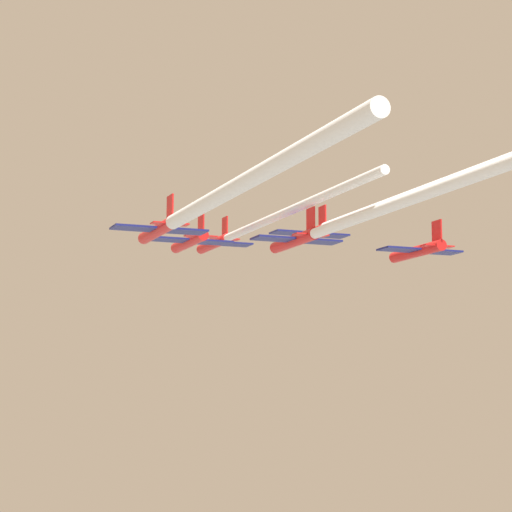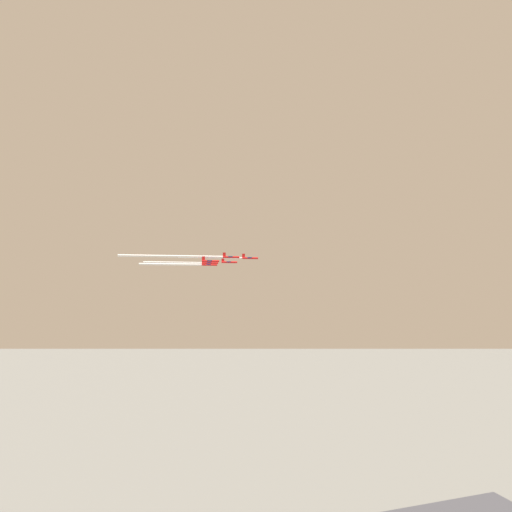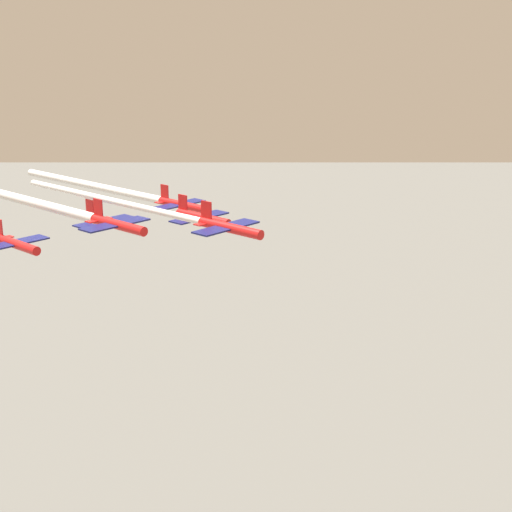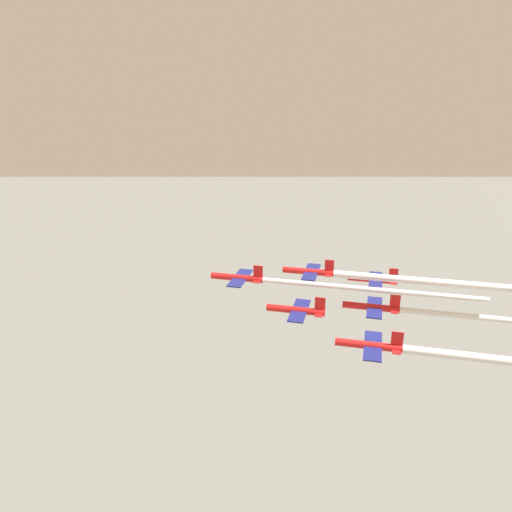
% 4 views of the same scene
% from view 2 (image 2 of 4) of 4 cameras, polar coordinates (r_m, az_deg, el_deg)
% --- Properties ---
extents(jet_0, '(7.99, 8.25, 2.77)m').
position_cam_2_polar(jet_0, '(205.63, -0.95, -0.29)').
color(jet_0, red).
extents(jet_1, '(7.99, 8.25, 2.77)m').
position_cam_2_polar(jet_1, '(210.48, -3.92, -0.88)').
color(jet_1, red).
extents(jet_2, '(7.99, 8.25, 2.77)m').
position_cam_2_polar(jet_2, '(198.65, -3.68, -0.15)').
color(jet_2, red).
extents(jet_3, '(7.99, 8.25, 2.77)m').
position_cam_2_polar(jet_3, '(215.95, -6.75, -1.25)').
color(jet_3, red).
extents(jet_4, '(7.99, 8.25, 2.77)m').
position_cam_2_polar(jet_4, '(203.93, -6.68, -0.98)').
color(jet_4, red).
extents(jet_5, '(7.99, 8.25, 2.77)m').
position_cam_2_polar(jet_5, '(191.90, -6.61, -0.72)').
color(jet_5, red).
extents(smoke_trail_0, '(8.11, 31.61, 0.76)m').
position_cam_2_polar(smoke_trail_0, '(204.22, -6.51, -0.22)').
color(smoke_trail_0, white).
extents(smoke_trail_2, '(12.56, 49.16, 1.14)m').
position_cam_2_polar(smoke_trail_2, '(198.68, -12.02, -0.03)').
color(smoke_trail_2, white).
extents(smoke_trail_3, '(8.54, 32.13, 1.11)m').
position_cam_2_polar(smoke_trail_3, '(216.51, -12.09, -1.18)').
color(smoke_trail_3, white).
extents(smoke_trail_4, '(7.42, 28.29, 0.86)m').
position_cam_2_polar(smoke_trail_4, '(204.38, -11.79, -0.91)').
color(smoke_trail_4, white).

